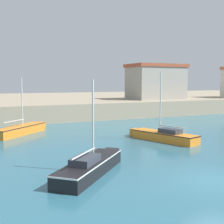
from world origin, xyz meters
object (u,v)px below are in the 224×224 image
sailboat_orange_1 (163,135)px  sailboat_orange_4 (21,130)px  sailboat_black_0 (91,166)px  harbor_shed_near_wharf (156,82)px

sailboat_orange_1 → sailboat_orange_4: size_ratio=1.15×
sailboat_black_0 → sailboat_orange_4: (-1.32, 14.37, -0.01)m
sailboat_black_0 → sailboat_orange_1: (8.80, 6.09, -0.00)m
sailboat_orange_1 → sailboat_orange_4: 13.08m
harbor_shed_near_wharf → sailboat_black_0: bearing=-128.9°
sailboat_black_0 → sailboat_orange_1: sailboat_orange_1 is taller
sailboat_orange_1 → harbor_shed_near_wharf: (12.32, 20.10, 4.42)m
sailboat_black_0 → sailboat_orange_1: size_ratio=0.86×
sailboat_black_0 → sailboat_orange_1: bearing=34.7°
sailboat_black_0 → sailboat_orange_4: 14.43m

